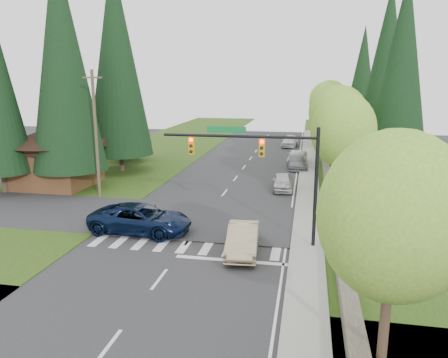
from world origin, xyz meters
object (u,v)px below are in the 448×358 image
(sedan_champagne, at_px, (243,239))
(parked_car_a, at_px, (283,182))
(suv_navy, at_px, (141,219))
(parked_car_c, at_px, (297,158))
(parked_car_e, at_px, (290,140))
(parked_car_d, at_px, (290,141))
(parked_car_b, at_px, (297,162))

(sedan_champagne, xyz_separation_m, parked_car_a, (1.28, 14.36, -0.07))
(sedan_champagne, xyz_separation_m, suv_navy, (-6.67, 2.00, 0.10))
(sedan_champagne, height_order, suv_navy, suv_navy)
(parked_car_c, xyz_separation_m, parked_car_e, (-1.40, 14.98, -0.08))
(parked_car_a, relative_size, parked_car_e, 0.91)
(parked_car_a, xyz_separation_m, parked_car_e, (-0.49, 26.67, -0.05))
(parked_car_c, height_order, parked_car_d, parked_car_d)
(parked_car_a, height_order, parked_car_d, parked_car_d)
(parked_car_d, height_order, parked_car_e, parked_car_d)
(parked_car_c, relative_size, parked_car_e, 0.98)
(suv_navy, distance_m, parked_car_c, 25.62)
(parked_car_c, distance_m, parked_car_d, 13.19)
(parked_car_b, xyz_separation_m, parked_car_e, (-1.40, 17.12, -0.05))
(parked_car_a, distance_m, parked_car_d, 24.81)
(suv_navy, relative_size, parked_car_a, 1.52)
(suv_navy, xyz_separation_m, parked_car_e, (7.46, 39.03, -0.22))
(parked_car_b, distance_m, parked_car_e, 17.17)
(sedan_champagne, distance_m, parked_car_a, 14.42)
(parked_car_e, bearing_deg, parked_car_d, -93.50)
(sedan_champagne, bearing_deg, parked_car_b, 80.15)
(parked_car_d, bearing_deg, parked_car_a, -82.80)
(parked_car_b, bearing_deg, parked_car_c, 83.57)
(parked_car_a, distance_m, parked_car_c, 11.72)
(parked_car_a, relative_size, parked_car_d, 0.86)
(sedan_champagne, distance_m, parked_car_b, 24.01)
(parked_car_d, bearing_deg, parked_car_e, 96.74)
(parked_car_d, bearing_deg, suv_navy, -95.26)
(parked_car_c, bearing_deg, parked_car_e, 103.17)
(parked_car_e, bearing_deg, sedan_champagne, -95.22)
(parked_car_a, bearing_deg, parked_car_b, 79.84)
(parked_car_e, bearing_deg, suv_navy, -104.94)
(parked_car_a, height_order, parked_car_e, parked_car_a)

